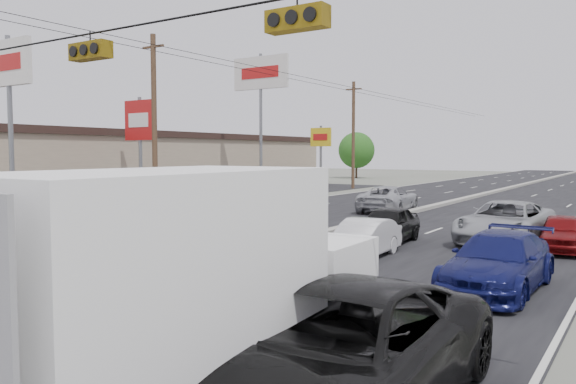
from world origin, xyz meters
name	(u,v)px	position (x,y,z in m)	size (l,w,h in m)	color
ground	(54,302)	(0.00, 0.00, 0.00)	(200.00, 200.00, 0.00)	#606356
road_surface	(453,203)	(0.00, 30.00, 0.00)	(20.00, 160.00, 0.02)	black
center_median	(453,202)	(0.00, 30.00, 0.10)	(0.50, 160.00, 0.20)	gray
strip_mall	(130,166)	(-26.00, 25.00, 2.30)	(12.00, 42.00, 4.60)	tan
parking_lot	(212,197)	(-17.00, 25.00, 0.00)	(10.00, 42.00, 0.02)	black
utility_pole_left_b	(154,122)	(-12.50, 15.00, 5.11)	(1.60, 0.30, 10.00)	#422D1E
utility_pole_left_c	(353,134)	(-12.50, 40.00, 5.11)	(1.60, 0.30, 10.00)	#422D1E
traffic_signals	(87,49)	(1.40, 0.00, 5.49)	(25.00, 0.30, 0.54)	black
pole_sign_near	(9,77)	(-15.00, 8.00, 7.02)	(3.50, 0.25, 9.00)	slate
pole_sign_mid	(140,126)	(-17.00, 18.00, 5.11)	(2.60, 0.25, 7.00)	slate
pole_sign_billboard	(261,82)	(-14.50, 28.00, 8.87)	(5.00, 0.25, 11.00)	slate
pole_sign_far	(321,142)	(-16.00, 40.00, 4.41)	(2.20, 0.25, 6.00)	slate
tree_left_far	(357,150)	(-22.00, 60.00, 3.72)	(4.80, 4.80, 6.12)	#382619
box_truck	(197,286)	(6.28, -2.12, 1.62)	(2.32, 6.28, 3.17)	black
red_sedan	(204,258)	(1.40, 3.48, 0.62)	(1.31, 3.75, 1.23)	#B90B0B
black_suv	(339,352)	(7.94, -1.27, 0.81)	(2.69, 5.84, 1.62)	black
queue_car_a	(387,225)	(3.00, 11.86, 0.69)	(1.62, 4.04, 1.38)	black
queue_car_b	(363,239)	(3.50, 8.72, 0.61)	(1.29, 3.71, 1.22)	silver
queue_car_c	(505,223)	(6.70, 14.20, 0.78)	(2.59, 5.62, 1.56)	#999CA0
queue_car_d	(498,263)	(8.15, 6.57, 0.70)	(1.97, 4.84, 1.40)	#0F134F
queue_car_e	(563,233)	(8.70, 13.57, 0.62)	(1.48, 3.67, 1.25)	maroon
oncoming_near	(204,209)	(-6.70, 12.59, 0.67)	(1.88, 4.64, 1.35)	black
oncoming_far	(388,199)	(-1.40, 22.32, 0.74)	(2.45, 5.31, 1.47)	#A0A2A8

